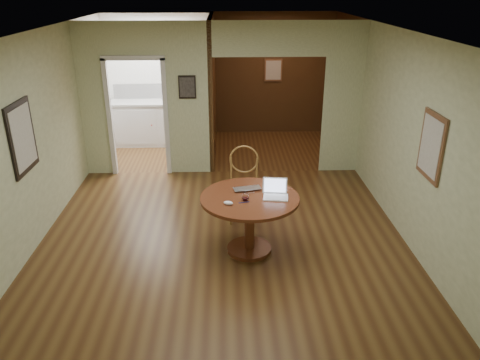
{
  "coord_description": "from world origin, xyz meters",
  "views": [
    {
      "loc": [
        0.05,
        -5.64,
        3.29
      ],
      "look_at": [
        0.23,
        -0.2,
        0.97
      ],
      "focal_mm": 35.0,
      "sensor_mm": 36.0,
      "label": 1
    }
  ],
  "objects_px": {
    "dining_table": "(250,211)",
    "chair": "(244,180)",
    "closed_laptop": "(248,191)",
    "open_laptop": "(275,191)"
  },
  "relations": [
    {
      "from": "dining_table",
      "to": "chair",
      "type": "distance_m",
      "value": 0.95
    },
    {
      "from": "closed_laptop",
      "to": "dining_table",
      "type": "bearing_deg",
      "value": -97.96
    },
    {
      "from": "chair",
      "to": "open_laptop",
      "type": "xyz_separation_m",
      "value": [
        0.36,
        -0.93,
        0.23
      ]
    },
    {
      "from": "dining_table",
      "to": "chair",
      "type": "height_order",
      "value": "chair"
    },
    {
      "from": "chair",
      "to": "closed_laptop",
      "type": "xyz_separation_m",
      "value": [
        0.03,
        -0.79,
        0.18
      ]
    },
    {
      "from": "dining_table",
      "to": "open_laptop",
      "type": "bearing_deg",
      "value": 2.99
    },
    {
      "from": "chair",
      "to": "closed_laptop",
      "type": "height_order",
      "value": "chair"
    },
    {
      "from": "open_laptop",
      "to": "closed_laptop",
      "type": "height_order",
      "value": "open_laptop"
    },
    {
      "from": "chair",
      "to": "open_laptop",
      "type": "distance_m",
      "value": 1.03
    },
    {
      "from": "open_laptop",
      "to": "dining_table",
      "type": "bearing_deg",
      "value": -169.53
    }
  ]
}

